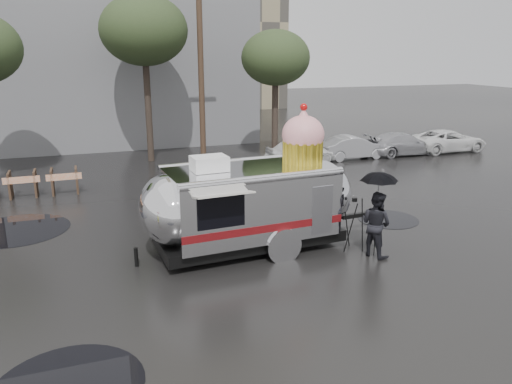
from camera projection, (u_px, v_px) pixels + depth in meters
name	position (u px, v px, depth m)	size (l,w,h in m)	color
ground	(240.00, 285.00, 11.94)	(120.00, 120.00, 0.00)	black
puddles	(135.00, 255.00, 13.73)	(14.15, 11.49, 0.01)	black
grey_building	(59.00, 33.00, 30.67)	(22.00, 12.00, 13.00)	slate
utility_pole	(201.00, 68.00, 24.19)	(1.60, 0.28, 9.00)	#473323
tree_mid	(144.00, 31.00, 23.82)	(4.20, 4.20, 8.03)	#382D26
tree_right	(276.00, 59.00, 24.28)	(3.36, 3.36, 6.42)	#382D26
barricade_row	(23.00, 184.00, 19.06)	(4.30, 0.80, 1.00)	#473323
parked_cars	(383.00, 143.00, 26.40)	(13.20, 1.90, 1.50)	silver
airstream_trailer	(252.00, 199.00, 13.85)	(7.62, 3.18, 4.10)	silver
person_right	(376.00, 224.00, 13.47)	(0.87, 0.48, 1.81)	black
umbrella_black	(379.00, 186.00, 13.18)	(1.22, 1.22, 2.38)	black
tripod	(353.00, 219.00, 13.85)	(0.61, 0.61, 1.53)	black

